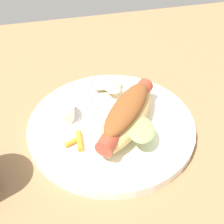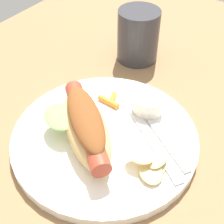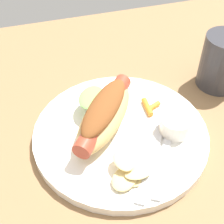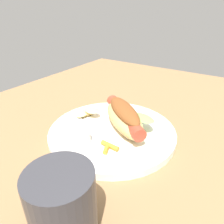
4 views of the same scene
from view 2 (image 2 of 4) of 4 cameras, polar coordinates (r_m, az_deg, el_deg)
The scene contains 9 objects.
ground_plane at distance 50.07cm, azimuth -0.17°, elevation -7.05°, with size 120.00×90.00×1.80cm, color olive.
plate at distance 49.68cm, azimuth -1.30°, elevation -4.60°, with size 28.74×28.74×1.60cm, color white.
hot_dog at distance 46.60cm, azimuth -4.80°, elevation -2.28°, with size 15.30×16.91×5.63cm.
sauce_ramekin at distance 52.14cm, azimuth 6.47°, elevation 1.48°, with size 5.06×5.06×3.00cm, color white.
fork at distance 49.41cm, azimuth 8.62°, elevation -3.87°, with size 9.83×14.37×0.40cm.
knife at distance 48.02cm, azimuth 7.49°, elevation -5.54°, with size 15.42×1.40×0.36cm, color silver.
chips_pile at distance 44.50cm, azimuth 6.85°, elevation -9.35°, with size 6.98×6.99×2.19cm.
carrot_garnish at distance 53.96cm, azimuth -0.34°, elevation 2.08°, with size 3.19×4.07×0.99cm.
drinking_cup at distance 65.43cm, azimuth 4.71°, elevation 13.52°, with size 8.30×8.30×10.50cm, color #333338.
Camera 2 is at (26.32, 17.93, 37.74)cm, focal length 50.94 mm.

